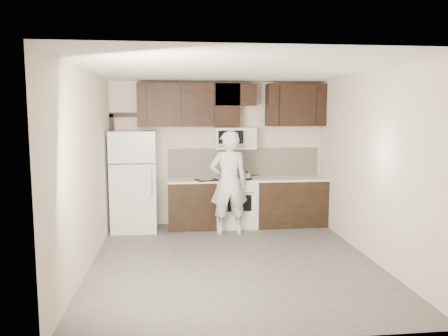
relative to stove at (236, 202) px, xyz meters
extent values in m
plane|color=#4D4B48|center=(-0.30, -1.94, -0.46)|extent=(4.50, 4.50, 0.00)
plane|color=beige|center=(-0.30, 0.31, 0.89)|extent=(4.00, 0.00, 4.00)
plane|color=white|center=(-0.30, -1.94, 2.24)|extent=(4.50, 4.50, 0.00)
cube|color=black|center=(-0.81, 0.00, -0.03)|extent=(0.87, 0.62, 0.87)
cube|color=black|center=(1.04, 0.00, -0.03)|extent=(1.32, 0.62, 0.87)
cube|color=white|center=(-0.81, 0.00, 0.43)|extent=(0.87, 0.64, 0.04)
cube|color=white|center=(1.04, 0.00, 0.43)|extent=(1.32, 0.64, 0.04)
cube|color=silver|center=(0.00, 0.00, -0.02)|extent=(0.76, 0.62, 0.89)
cube|color=silver|center=(0.00, 0.00, 0.44)|extent=(0.76, 0.62, 0.02)
cube|color=black|center=(0.00, -0.30, 0.04)|extent=(0.50, 0.01, 0.30)
cylinder|color=silver|center=(0.00, -0.34, 0.24)|extent=(0.55, 0.02, 0.02)
cylinder|color=black|center=(-0.18, -0.15, 0.46)|extent=(0.20, 0.20, 0.03)
cylinder|color=black|center=(0.18, -0.15, 0.46)|extent=(0.20, 0.20, 0.03)
cylinder|color=black|center=(-0.18, 0.15, 0.46)|extent=(0.20, 0.20, 0.03)
cylinder|color=black|center=(0.18, 0.15, 0.46)|extent=(0.20, 0.20, 0.03)
cube|color=beige|center=(0.20, 0.30, 0.72)|extent=(2.90, 0.02, 0.54)
cube|color=black|center=(-0.85, 0.14, 1.80)|extent=(1.85, 0.35, 0.78)
cube|color=black|center=(1.15, 0.14, 1.80)|extent=(1.10, 0.35, 0.78)
cube|color=black|center=(0.00, 0.14, 1.99)|extent=(0.76, 0.35, 0.40)
cube|color=silver|center=(0.00, 0.12, 1.19)|extent=(0.76, 0.38, 0.40)
cube|color=black|center=(-0.10, -0.07, 1.22)|extent=(0.46, 0.01, 0.24)
cube|color=silver|center=(0.26, -0.07, 1.22)|extent=(0.18, 0.01, 0.24)
cylinder|color=silver|center=(-0.10, -0.10, 1.06)|extent=(0.46, 0.02, 0.02)
cube|color=silver|center=(-1.85, -0.05, 0.44)|extent=(0.80, 0.72, 1.80)
cube|color=black|center=(-1.85, -0.41, 0.79)|extent=(0.77, 0.01, 0.02)
cylinder|color=silver|center=(-1.52, -0.44, 0.49)|extent=(0.03, 0.03, 0.45)
cube|color=black|center=(-2.26, 0.27, 0.59)|extent=(0.08, 0.08, 2.10)
cube|color=black|center=(-2.05, 0.27, 1.62)|extent=(0.50, 0.08, 0.08)
cylinder|color=silver|center=(0.18, -0.15, 0.51)|extent=(0.16, 0.16, 0.12)
sphere|color=black|center=(0.18, -0.15, 0.59)|extent=(0.03, 0.03, 0.03)
cylinder|color=black|center=(0.30, -0.17, 0.53)|extent=(0.15, 0.05, 0.02)
cube|color=black|center=(-0.56, -0.18, 0.46)|extent=(0.45, 0.39, 0.02)
cylinder|color=tan|center=(-0.56, -0.18, 0.48)|extent=(0.33, 0.33, 0.02)
imported|color=white|center=(-0.19, -0.50, 0.45)|extent=(0.69, 0.48, 1.82)
camera|label=1|loc=(-1.09, -7.94, 1.65)|focal=35.00mm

